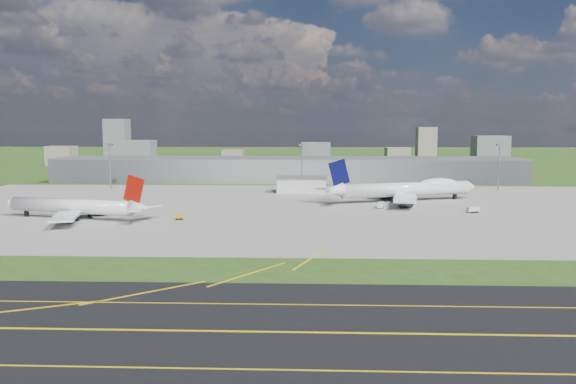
{
  "coord_description": "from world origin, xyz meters",
  "views": [
    {
      "loc": [
        14.16,
        -201.69,
        34.38
      ],
      "look_at": [
        5.66,
        22.35,
        9.0
      ],
      "focal_mm": 35.0,
      "sensor_mm": 36.0,
      "label": 1
    }
  ],
  "objects_px": {
    "airliner_blue_quad": "(407,189)",
    "airliner_red_twin": "(76,207)",
    "tug_yellow": "(179,218)",
    "van_white_near": "(380,205)",
    "van_white_far": "(473,210)"
  },
  "relations": [
    {
      "from": "airliner_red_twin",
      "to": "van_white_near",
      "type": "xyz_separation_m",
      "value": [
        119.37,
        33.85,
        -3.4
      ]
    },
    {
      "from": "tug_yellow",
      "to": "van_white_near",
      "type": "relative_size",
      "value": 0.67
    },
    {
      "from": "tug_yellow",
      "to": "airliner_red_twin",
      "type": "bearing_deg",
      "value": 170.68
    },
    {
      "from": "airliner_red_twin",
      "to": "airliner_blue_quad",
      "type": "bearing_deg",
      "value": -142.35
    },
    {
      "from": "airliner_red_twin",
      "to": "airliner_blue_quad",
      "type": "distance_m",
      "value": 146.34
    },
    {
      "from": "airliner_red_twin",
      "to": "van_white_far",
      "type": "bearing_deg",
      "value": -157.4
    },
    {
      "from": "airliner_blue_quad",
      "to": "airliner_red_twin",
      "type": "bearing_deg",
      "value": -176.42
    },
    {
      "from": "airliner_red_twin",
      "to": "tug_yellow",
      "type": "distance_m",
      "value": 39.64
    },
    {
      "from": "airliner_red_twin",
      "to": "van_white_far",
      "type": "relative_size",
      "value": 12.37
    },
    {
      "from": "van_white_near",
      "to": "van_white_far",
      "type": "xyz_separation_m",
      "value": [
        36.24,
        -11.67,
        -0.06
      ]
    },
    {
      "from": "airliner_blue_quad",
      "to": "van_white_far",
      "type": "xyz_separation_m",
      "value": [
        21.08,
        -35.39,
        -4.56
      ]
    },
    {
      "from": "van_white_far",
      "to": "airliner_red_twin",
      "type": "bearing_deg",
      "value": 172.57
    },
    {
      "from": "airliner_red_twin",
      "to": "van_white_far",
      "type": "distance_m",
      "value": 157.23
    },
    {
      "from": "van_white_near",
      "to": "airliner_blue_quad",
      "type": "bearing_deg",
      "value": -19.88
    },
    {
      "from": "airliner_blue_quad",
      "to": "tug_yellow",
      "type": "height_order",
      "value": "airliner_blue_quad"
    }
  ]
}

